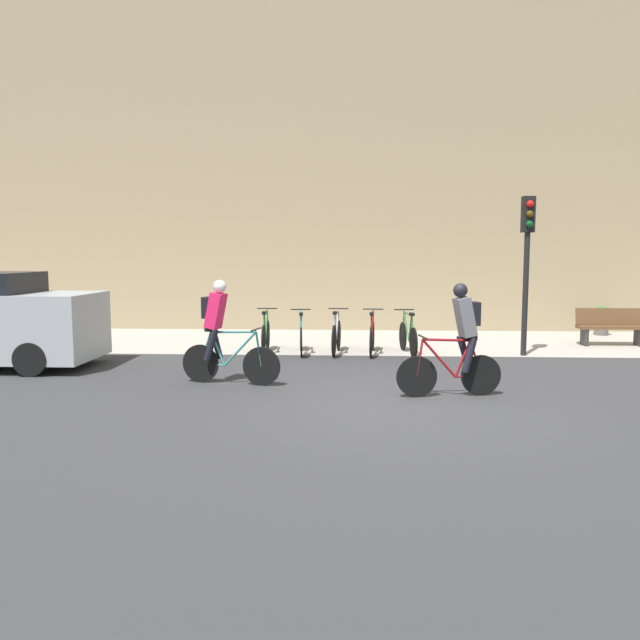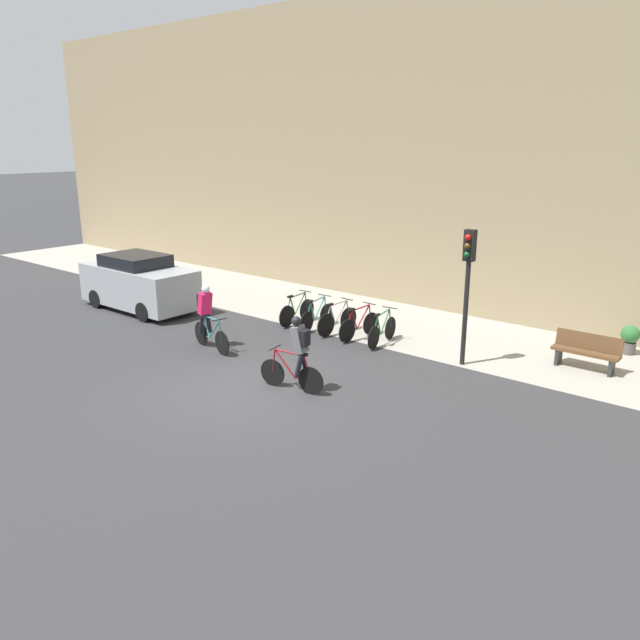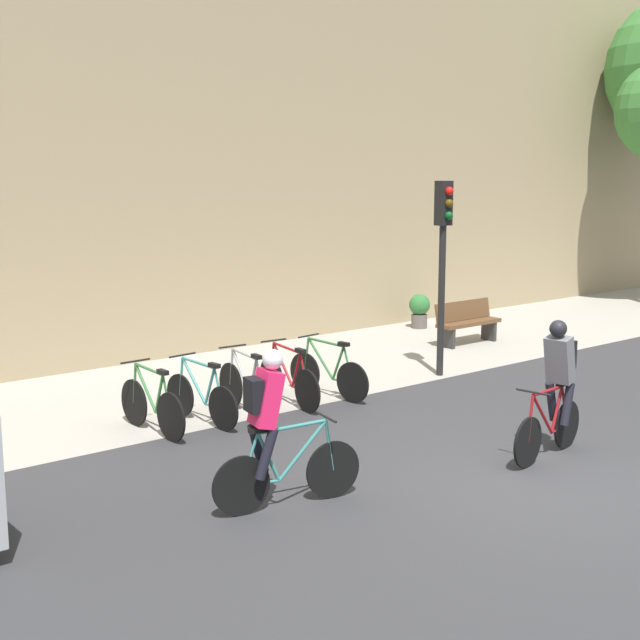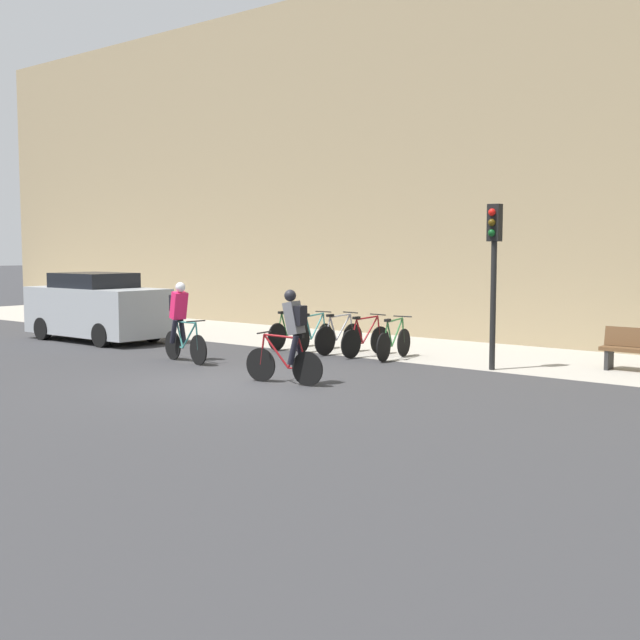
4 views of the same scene
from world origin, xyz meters
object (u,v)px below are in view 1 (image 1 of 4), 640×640
at_px(parked_bike_3, 372,336).
at_px(traffic_light_pole, 527,246).
at_px(parked_bike_1, 301,336).
at_px(parked_bike_2, 336,335).
at_px(bench, 611,326).
at_px(cyclist_pink, 220,329).
at_px(potted_plant, 602,319).
at_px(parked_bike_0, 266,335).
at_px(parked_bike_4, 408,336).
at_px(cyclist_grey, 461,336).

distance_m(parked_bike_3, traffic_light_pole, 3.83).
relative_size(parked_bike_1, parked_bike_2, 1.00).
bearing_deg(parked_bike_1, bench, 11.82).
height_order(cyclist_pink, potted_plant, cyclist_pink).
bearing_deg(bench, cyclist_pink, -150.27).
height_order(cyclist_pink, parked_bike_1, cyclist_pink).
height_order(parked_bike_0, traffic_light_pole, traffic_light_pole).
xyz_separation_m(parked_bike_1, parked_bike_4, (2.36, 0.00, 0.00)).
height_order(cyclist_pink, parked_bike_0, cyclist_pink).
relative_size(parked_bike_2, traffic_light_pole, 0.49).
bearing_deg(cyclist_pink, parked_bike_4, 43.49).
distance_m(cyclist_pink, bench, 9.77).
bearing_deg(cyclist_pink, parked_bike_0, 84.40).
height_order(cyclist_grey, parked_bike_0, cyclist_grey).
xyz_separation_m(cyclist_pink, parked_bike_0, (0.32, 3.30, -0.54)).
bearing_deg(parked_bike_4, cyclist_pink, -136.51).
bearing_deg(traffic_light_pole, parked_bike_2, 178.69).
height_order(parked_bike_2, bench, parked_bike_2).
bearing_deg(bench, parked_bike_3, -165.09).
bearing_deg(cyclist_grey, parked_bike_4, 96.16).
height_order(parked_bike_1, potted_plant, parked_bike_1).
relative_size(parked_bike_0, traffic_light_pole, 0.49).
xyz_separation_m(cyclist_pink, parked_bike_3, (2.69, 3.30, -0.55)).
distance_m(bench, potted_plant, 1.99).
bearing_deg(potted_plant, parked_bike_2, -154.05).
bearing_deg(parked_bike_4, cyclist_grey, -83.84).
xyz_separation_m(parked_bike_4, potted_plant, (5.53, 3.46, 0.04)).
xyz_separation_m(parked_bike_0, parked_bike_2, (1.57, 0.00, 0.00)).
bearing_deg(parked_bike_0, parked_bike_1, -0.08).
xyz_separation_m(cyclist_pink, cyclist_grey, (3.91, -0.75, 0.00)).
distance_m(traffic_light_pole, bench, 3.55).
distance_m(parked_bike_0, parked_bike_2, 1.57).
bearing_deg(parked_bike_3, parked_bike_4, -0.02).
bearing_deg(parked_bike_2, cyclist_pink, -119.91).
bearing_deg(parked_bike_0, potted_plant, 21.72).
relative_size(parked_bike_1, parked_bike_3, 0.98).
height_order(cyclist_grey, parked_bike_1, cyclist_grey).
height_order(parked_bike_1, traffic_light_pole, traffic_light_pole).
bearing_deg(cyclist_grey, traffic_light_pole, 62.57).
height_order(parked_bike_0, parked_bike_4, parked_bike_0).
relative_size(parked_bike_0, parked_bike_1, 1.00).
relative_size(parked_bike_2, potted_plant, 2.13).
xyz_separation_m(cyclist_grey, potted_plant, (5.09, 7.51, -0.51)).
distance_m(parked_bike_2, bench, 6.75).
distance_m(cyclist_grey, parked_bike_3, 4.27).
xyz_separation_m(cyclist_pink, potted_plant, (9.00, 6.76, -0.51)).
distance_m(parked_bike_1, parked_bike_2, 0.79).
xyz_separation_m(parked_bike_1, bench, (7.36, 1.54, 0.08)).
height_order(cyclist_grey, potted_plant, cyclist_grey).
bearing_deg(potted_plant, cyclist_grey, -124.14).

